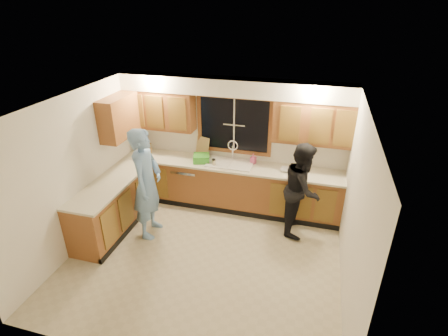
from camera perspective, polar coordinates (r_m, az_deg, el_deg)
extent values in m
plane|color=#C3B796|center=(5.81, -3.19, -14.29)|extent=(4.20, 4.20, 0.00)
plane|color=white|center=(4.59, -3.98, 10.14)|extent=(4.20, 4.20, 0.00)
plane|color=white|center=(6.72, 1.65, 4.27)|extent=(4.20, 0.00, 4.20)
plane|color=white|center=(6.04, -22.79, -0.60)|extent=(0.00, 3.80, 3.80)
plane|color=white|center=(4.90, 20.56, -6.57)|extent=(0.00, 3.80, 3.80)
cube|color=brown|center=(6.81, 0.95, -2.97)|extent=(4.20, 0.60, 0.88)
cube|color=brown|center=(6.49, -17.62, -5.97)|extent=(0.60, 1.90, 0.88)
cube|color=beige|center=(6.59, 0.95, 0.45)|extent=(4.20, 0.63, 0.04)
cube|color=beige|center=(6.26, -18.07, -2.43)|extent=(0.63, 1.90, 0.04)
cube|color=brown|center=(6.85, -10.44, 9.36)|extent=(1.35, 0.33, 0.75)
cube|color=brown|center=(6.20, 14.32, 7.19)|extent=(1.35, 0.33, 0.75)
cube|color=brown|center=(6.58, -16.77, 7.96)|extent=(0.33, 0.90, 0.75)
cube|color=white|center=(6.23, 1.39, 13.10)|extent=(4.20, 0.35, 0.30)
cube|color=black|center=(6.60, 1.68, 7.07)|extent=(1.30, 0.01, 1.00)
cube|color=brown|center=(6.43, 1.72, 11.55)|extent=(1.44, 0.03, 0.07)
cube|color=brown|center=(6.78, 1.60, 2.77)|extent=(1.44, 0.03, 0.07)
cube|color=brown|center=(6.77, -4.02, 7.54)|extent=(0.07, 0.03, 1.00)
cube|color=brown|center=(6.47, 7.60, 6.45)|extent=(0.07, 0.03, 1.00)
cube|color=white|center=(6.59, 0.99, 0.74)|extent=(0.86, 0.52, 0.03)
cube|color=white|center=(6.68, -0.76, 0.25)|extent=(0.38, 0.42, 0.18)
cube|color=white|center=(6.58, 2.75, -0.17)|extent=(0.38, 0.42, 0.18)
cylinder|color=silver|center=(6.70, 1.43, 2.61)|extent=(0.04, 0.04, 0.28)
torus|color=silver|center=(6.65, 1.44, 3.72)|extent=(0.21, 0.03, 0.21)
cube|color=white|center=(7.05, -5.77, -2.31)|extent=(0.60, 0.56, 0.82)
cube|color=white|center=(6.11, -20.43, -8.57)|extent=(0.58, 0.75, 0.90)
imported|color=#719ED6|center=(5.94, -12.46, -2.53)|extent=(0.52, 0.74, 1.94)
imported|color=black|center=(6.08, 12.65, -3.36)|extent=(0.66, 0.83, 1.65)
cube|color=olive|center=(7.15, -12.35, 3.12)|extent=(0.12, 0.10, 0.22)
cube|color=tan|center=(6.87, -3.53, 3.49)|extent=(0.31, 0.20, 0.38)
cube|color=green|center=(6.67, -3.72, 1.61)|extent=(0.37, 0.35, 0.14)
imported|color=#D55186|center=(6.59, 4.80, 1.53)|extent=(0.12, 0.12, 0.20)
imported|color=silver|center=(6.41, 10.09, -0.31)|extent=(0.21, 0.21, 0.05)
cylinder|color=#B4A88A|center=(6.53, -1.72, 0.96)|extent=(0.08, 0.08, 0.12)
cylinder|color=#B4A88A|center=(6.48, -1.64, 0.80)|extent=(0.07, 0.07, 0.12)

